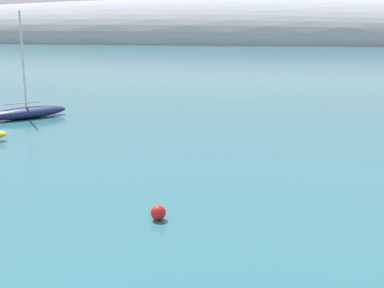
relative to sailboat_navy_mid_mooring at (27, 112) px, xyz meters
name	(u,v)px	position (x,y,z in m)	size (l,w,h in m)	color
distant_ridge	(223,42)	(1.57, 162.84, -0.54)	(369.89, 57.95, 32.73)	#999EA8
sailboat_navy_mid_mooring	(27,112)	(0.00, 0.00, 0.00)	(6.14, 6.34, 8.70)	navy
mooring_buoy_red	(158,213)	(15.61, -20.73, -0.23)	(0.62, 0.62, 0.62)	red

